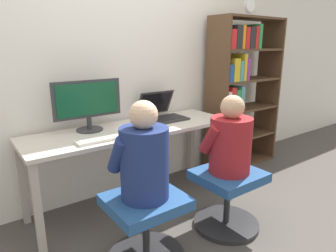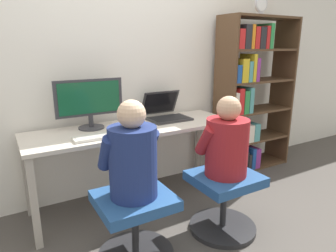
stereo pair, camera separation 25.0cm
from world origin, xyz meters
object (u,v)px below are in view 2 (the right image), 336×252
at_px(laptop, 166,113).
at_px(desktop_monitor, 90,103).
at_px(person_at_monitor, 133,156).
at_px(desk_clock, 261,4).
at_px(office_chair_right, 224,198).
at_px(office_chair_left, 135,223).
at_px(keyboard, 103,136).
at_px(bookshelf, 247,100).
at_px(person_at_laptop, 227,143).

bearing_deg(laptop, desktop_monitor, 178.57).
relative_size(desktop_monitor, person_at_monitor, 0.91).
xyz_separation_m(desktop_monitor, desk_clock, (1.73, -0.14, 0.85)).
distance_m(laptop, person_at_monitor, 1.06).
relative_size(laptop, office_chair_right, 0.74).
bearing_deg(office_chair_left, person_at_monitor, 90.00).
relative_size(desktop_monitor, laptop, 1.48).
bearing_deg(keyboard, office_chair_left, -88.40).
distance_m(keyboard, desk_clock, 2.03).
relative_size(keyboard, person_at_monitor, 0.73).
distance_m(desktop_monitor, office_chair_right, 1.32).
xyz_separation_m(keyboard, bookshelf, (1.72, 0.25, 0.08)).
xyz_separation_m(office_chair_left, person_at_monitor, (-0.00, 0.00, 0.46)).
relative_size(desktop_monitor, desk_clock, 3.16).
bearing_deg(keyboard, bookshelf, 8.15).
bearing_deg(laptop, person_at_laptop, -88.47).
distance_m(office_chair_left, desk_clock, 2.39).
bearing_deg(office_chair_left, desk_clock, 21.70).
relative_size(desktop_monitor, person_at_laptop, 0.96).
bearing_deg(bookshelf, person_at_monitor, -155.92).
xyz_separation_m(person_at_monitor, person_at_laptop, (0.72, -0.04, -0.02)).
height_order(desktop_monitor, office_chair_left, desktop_monitor).
height_order(keyboard, desk_clock, desk_clock).
xyz_separation_m(keyboard, office_chair_right, (0.73, -0.56, -0.46)).
bearing_deg(office_chair_left, person_at_laptop, -3.01).
height_order(bookshelf, desk_clock, desk_clock).
relative_size(laptop, person_at_laptop, 0.64).
xyz_separation_m(laptop, bookshelf, (1.01, -0.04, 0.04)).
bearing_deg(office_chair_right, office_chair_left, 176.65).
relative_size(person_at_laptop, desk_clock, 3.31).
xyz_separation_m(person_at_monitor, desk_clock, (1.71, 0.68, 1.05)).
distance_m(desktop_monitor, desk_clock, 1.93).
distance_m(desktop_monitor, laptop, 0.73).
bearing_deg(person_at_monitor, office_chair_left, -90.00).
bearing_deg(office_chair_left, bookshelf, 24.21).
height_order(office_chair_left, person_at_laptop, person_at_laptop).
relative_size(office_chair_right, person_at_monitor, 0.83).
xyz_separation_m(laptop, person_at_monitor, (-0.70, -0.80, -0.04)).
relative_size(keyboard, person_at_laptop, 0.77).
xyz_separation_m(office_chair_left, bookshelf, (1.70, 0.77, 0.54)).
xyz_separation_m(keyboard, person_at_monitor, (0.01, -0.52, 0.00)).
height_order(desktop_monitor, person_at_laptop, desktop_monitor).
relative_size(keyboard, office_chair_right, 0.88).
bearing_deg(keyboard, desktop_monitor, 90.86).
bearing_deg(desk_clock, bookshelf, 96.62).
bearing_deg(keyboard, desk_clock, 5.35).
distance_m(laptop, bookshelf, 1.01).
bearing_deg(desktop_monitor, keyboard, -89.14).
height_order(person_at_laptop, desk_clock, desk_clock).
bearing_deg(office_chair_left, desktop_monitor, 91.33).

